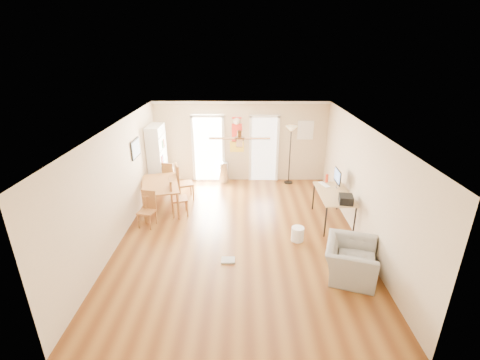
{
  "coord_description": "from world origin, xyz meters",
  "views": [
    {
      "loc": [
        0.06,
        -6.96,
        4.21
      ],
      "look_at": [
        0.0,
        0.6,
        1.15
      ],
      "focal_mm": 25.12,
      "sensor_mm": 36.0,
      "label": 1
    }
  ],
  "objects_px": {
    "dining_chair_right_a": "(185,182)",
    "dining_chair_right_b": "(179,197)",
    "dining_chair_near": "(146,210)",
    "trash_can": "(224,172)",
    "dining_table": "(161,196)",
    "torchiere_lamp": "(290,155)",
    "computer_desk": "(332,208)",
    "printer": "(346,199)",
    "armchair": "(350,260)",
    "dining_chair_far": "(171,177)",
    "wastebasket_a": "(298,234)",
    "bookshelf": "(157,158)"
  },
  "relations": [
    {
      "from": "bookshelf",
      "to": "dining_chair_right_a",
      "type": "distance_m",
      "value": 1.27
    },
    {
      "from": "dining_chair_far",
      "to": "torchiere_lamp",
      "type": "relative_size",
      "value": 0.52
    },
    {
      "from": "bookshelf",
      "to": "printer",
      "type": "relative_size",
      "value": 5.66
    },
    {
      "from": "bookshelf",
      "to": "trash_can",
      "type": "relative_size",
      "value": 2.89
    },
    {
      "from": "bookshelf",
      "to": "dining_chair_near",
      "type": "height_order",
      "value": "bookshelf"
    },
    {
      "from": "torchiere_lamp",
      "to": "trash_can",
      "type": "bearing_deg",
      "value": 179.25
    },
    {
      "from": "dining_chair_right_b",
      "to": "armchair",
      "type": "distance_m",
      "value": 4.52
    },
    {
      "from": "printer",
      "to": "dining_table",
      "type": "bearing_deg",
      "value": 174.39
    },
    {
      "from": "printer",
      "to": "armchair",
      "type": "relative_size",
      "value": 0.33
    },
    {
      "from": "dining_chair_right_a",
      "to": "dining_chair_right_b",
      "type": "xyz_separation_m",
      "value": [
        0.0,
        -0.99,
        -0.02
      ]
    },
    {
      "from": "dining_chair_right_b",
      "to": "dining_table",
      "type": "bearing_deg",
      "value": 44.82
    },
    {
      "from": "wastebasket_a",
      "to": "dining_chair_right_a",
      "type": "bearing_deg",
      "value": 142.52
    },
    {
      "from": "dining_chair_right_b",
      "to": "printer",
      "type": "bearing_deg",
      "value": -118.31
    },
    {
      "from": "dining_chair_near",
      "to": "armchair",
      "type": "bearing_deg",
      "value": -8.7
    },
    {
      "from": "dining_chair_right_a",
      "to": "printer",
      "type": "distance_m",
      "value": 4.5
    },
    {
      "from": "torchiere_lamp",
      "to": "dining_table",
      "type": "bearing_deg",
      "value": -152.73
    },
    {
      "from": "dining_chair_near",
      "to": "armchair",
      "type": "xyz_separation_m",
      "value": [
        4.44,
        -1.88,
        -0.1
      ]
    },
    {
      "from": "printer",
      "to": "torchiere_lamp",
      "type": "bearing_deg",
      "value": 115.21
    },
    {
      "from": "dining_table",
      "to": "dining_chair_far",
      "type": "distance_m",
      "value": 1.17
    },
    {
      "from": "dining_chair_near",
      "to": "trash_can",
      "type": "distance_m",
      "value": 3.37
    },
    {
      "from": "dining_chair_near",
      "to": "wastebasket_a",
      "type": "distance_m",
      "value": 3.69
    },
    {
      "from": "computer_desk",
      "to": "printer",
      "type": "height_order",
      "value": "printer"
    },
    {
      "from": "bookshelf",
      "to": "torchiere_lamp",
      "type": "distance_m",
      "value": 4.12
    },
    {
      "from": "dining_table",
      "to": "dining_chair_near",
      "type": "relative_size",
      "value": 1.7
    },
    {
      "from": "computer_desk",
      "to": "wastebasket_a",
      "type": "distance_m",
      "value": 1.35
    },
    {
      "from": "dining_chair_right_a",
      "to": "dining_chair_near",
      "type": "relative_size",
      "value": 1.18
    },
    {
      "from": "dining_chair_right_b",
      "to": "bookshelf",
      "type": "bearing_deg",
      "value": 13.0
    },
    {
      "from": "dining_chair_right_a",
      "to": "computer_desk",
      "type": "relative_size",
      "value": 0.71
    },
    {
      "from": "wastebasket_a",
      "to": "printer",
      "type": "bearing_deg",
      "value": 16.36
    },
    {
      "from": "dining_chair_far",
      "to": "wastebasket_a",
      "type": "relative_size",
      "value": 2.94
    },
    {
      "from": "dining_chair_far",
      "to": "armchair",
      "type": "distance_m",
      "value": 5.84
    },
    {
      "from": "dining_chair_right_a",
      "to": "computer_desk",
      "type": "bearing_deg",
      "value": -128.36
    },
    {
      "from": "dining_chair_right_a",
      "to": "dining_chair_near",
      "type": "distance_m",
      "value": 1.76
    },
    {
      "from": "trash_can",
      "to": "armchair",
      "type": "relative_size",
      "value": 0.65
    },
    {
      "from": "dining_chair_right_b",
      "to": "computer_desk",
      "type": "relative_size",
      "value": 0.68
    },
    {
      "from": "dining_chair_far",
      "to": "trash_can",
      "type": "height_order",
      "value": "dining_chair_far"
    },
    {
      "from": "dining_chair_right_a",
      "to": "printer",
      "type": "height_order",
      "value": "dining_chair_right_a"
    },
    {
      "from": "wastebasket_a",
      "to": "dining_chair_right_b",
      "type": "bearing_deg",
      "value": 156.75
    },
    {
      "from": "dining_chair_right_a",
      "to": "armchair",
      "type": "xyz_separation_m",
      "value": [
        3.75,
        -3.5,
        -0.19
      ]
    },
    {
      "from": "dining_chair_right_b",
      "to": "trash_can",
      "type": "xyz_separation_m",
      "value": [
        1.05,
        2.26,
        -0.16
      ]
    },
    {
      "from": "dining_table",
      "to": "dining_chair_far",
      "type": "relative_size",
      "value": 1.56
    },
    {
      "from": "dining_table",
      "to": "torchiere_lamp",
      "type": "xyz_separation_m",
      "value": [
        3.71,
        1.91,
        0.56
      ]
    },
    {
      "from": "dining_table",
      "to": "torchiere_lamp",
      "type": "distance_m",
      "value": 4.22
    },
    {
      "from": "computer_desk",
      "to": "printer",
      "type": "xyz_separation_m",
      "value": [
        0.13,
        -0.55,
        0.49
      ]
    },
    {
      "from": "dining_chair_near",
      "to": "dining_chair_far",
      "type": "distance_m",
      "value": 2.12
    },
    {
      "from": "dining_table",
      "to": "armchair",
      "type": "relative_size",
      "value": 1.43
    },
    {
      "from": "computer_desk",
      "to": "wastebasket_a",
      "type": "height_order",
      "value": "computer_desk"
    },
    {
      "from": "bookshelf",
      "to": "armchair",
      "type": "xyz_separation_m",
      "value": [
        4.68,
        -4.23,
        -0.66
      ]
    },
    {
      "from": "wastebasket_a",
      "to": "armchair",
      "type": "distance_m",
      "value": 1.51
    },
    {
      "from": "dining_chair_far",
      "to": "wastebasket_a",
      "type": "bearing_deg",
      "value": 156.53
    }
  ]
}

